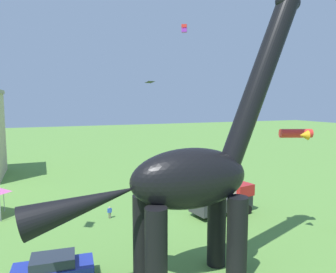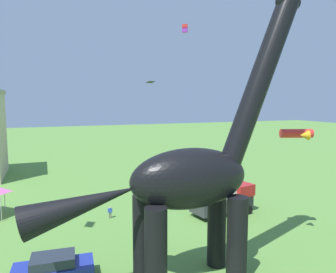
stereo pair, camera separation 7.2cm
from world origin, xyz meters
name	(u,v)px [view 1 (the left image)]	position (x,y,z in m)	size (l,w,h in m)	color
dinosaur_sculpture	(189,178)	(0.13, 3.02, 5.74)	(15.18, 3.22, 15.86)	black
parked_sedan_left	(53,269)	(-6.65, 5.57, 0.81)	(4.34, 2.14, 1.55)	navy
parked_box_truck	(221,195)	(7.32, 11.53, 1.65)	(5.89, 3.08, 3.20)	#38383D
person_near_flyer	(110,211)	(-1.92, 13.96, 0.61)	(0.38, 0.17, 1.01)	#6B6056
kite_mid_right	(150,82)	(2.49, 16.27, 11.54)	(0.98, 0.87, 0.16)	black
kite_high_left	(297,134)	(9.48, 5.18, 7.54)	(2.30, 2.22, 0.65)	red
kite_apex	(184,28)	(7.73, 20.18, 17.58)	(0.76, 0.76, 0.80)	red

